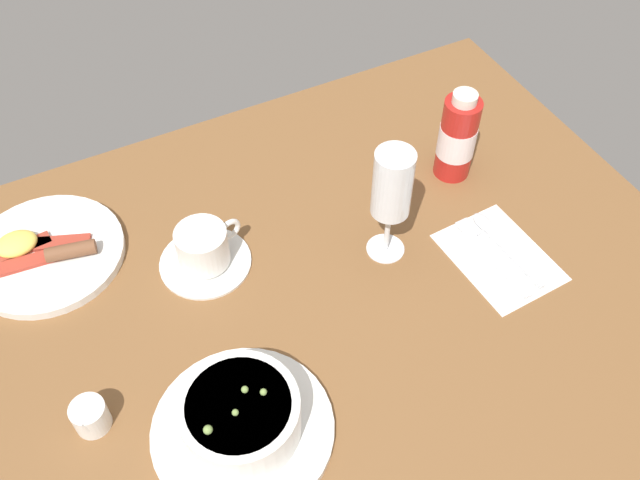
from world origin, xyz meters
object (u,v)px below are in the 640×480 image
cutlery_setting (498,254)px  sauce_bottle_red (457,138)px  coffee_cup (204,250)px  creamer_jug (90,417)px  porridge_bowl (241,419)px  wine_glass (392,188)px  breakfast_plate (45,253)px

cutlery_setting → sauce_bottle_red: (3.72, 17.99, 7.01)cm
coffee_cup → creamer_jug: 27.68cm
cutlery_setting → creamer_jug: size_ratio=3.35×
porridge_bowl → creamer_jug: bearing=150.2°
cutlery_setting → coffee_cup: coffee_cup is taller
wine_glass → breakfast_plate: 51.49cm
porridge_bowl → cutlery_setting: size_ratio=1.26×
sauce_bottle_red → breakfast_plate: size_ratio=0.70×
porridge_bowl → sauce_bottle_red: size_ratio=1.42×
wine_glass → sauce_bottle_red: 21.05cm
porridge_bowl → creamer_jug: size_ratio=4.23×
porridge_bowl → cutlery_setting: (44.29, 8.67, -3.24)cm
breakfast_plate → creamer_jug: bearing=-91.5°
coffee_cup → sauce_bottle_red: bearing=-0.1°
wine_glass → breakfast_plate: bearing=154.9°
coffee_cup → breakfast_plate: (-20.61, 11.71, -2.05)cm
sauce_bottle_red → wine_glass: bearing=-152.1°
porridge_bowl → coffee_cup: (5.36, 26.75, -0.49)cm
sauce_bottle_red → creamer_jug: bearing=-164.7°
porridge_bowl → wine_glass: size_ratio=1.17×
creamer_jug → breakfast_plate: 29.31cm
creamer_jug → breakfast_plate: size_ratio=0.23×
cutlery_setting → breakfast_plate: (-59.55, 29.79, 0.70)cm
porridge_bowl → creamer_jug: (-16.02, 9.18, -1.37)cm
sauce_bottle_red → coffee_cup: bearing=179.9°
creamer_jug → cutlery_setting: bearing=-0.5°
cutlery_setting → wine_glass: (-14.21, 8.51, 12.66)cm
cutlery_setting → sauce_bottle_red: 19.66cm
porridge_bowl → wine_glass: (30.09, 17.18, 9.43)cm
cutlery_setting → coffee_cup: bearing=155.1°
coffee_cup → wine_glass: size_ratio=0.70×
cutlery_setting → creamer_jug: 60.34cm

